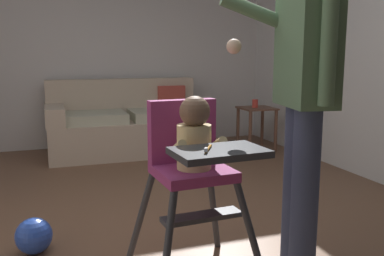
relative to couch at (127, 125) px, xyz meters
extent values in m
cube|color=brown|center=(-0.21, -2.47, -0.38)|extent=(5.89, 7.53, 0.10)
cube|color=silver|center=(-0.21, 0.52, 1.04)|extent=(5.09, 0.06, 2.74)
cube|color=beige|center=(-0.01, -0.06, -0.13)|extent=(1.79, 0.84, 0.40)
cube|color=beige|center=(-0.01, 0.27, 0.30)|extent=(1.79, 0.22, 0.46)
cube|color=beige|center=(-0.81, -0.06, 0.17)|extent=(0.20, 0.84, 0.20)
cube|color=beige|center=(0.80, -0.06, 0.17)|extent=(0.20, 0.84, 0.20)
cube|color=beige|center=(-0.39, -0.11, 0.12)|extent=(0.69, 0.60, 0.11)
cube|color=beige|center=(0.37, -0.11, 0.12)|extent=(0.69, 0.60, 0.11)
cube|color=#B24238|center=(0.59, 0.14, 0.27)|extent=(0.35, 0.13, 0.34)
cylinder|color=#2E3136|center=(-0.41, -3.24, -0.06)|extent=(0.16, 0.18, 0.55)
cylinder|color=#2E3136|center=(0.03, -3.21, -0.06)|extent=(0.18, 0.16, 0.55)
cylinder|color=#2E3136|center=(-0.44, -2.80, -0.06)|extent=(0.18, 0.16, 0.55)
cylinder|color=#2E3136|center=(0.00, -2.77, -0.06)|extent=(0.16, 0.18, 0.55)
cube|color=#8B2F68|center=(-0.21, -3.01, 0.24)|extent=(0.38, 0.38, 0.05)
cube|color=#8B2F68|center=(-0.22, -2.86, 0.42)|extent=(0.36, 0.09, 0.33)
cube|color=#2E3136|center=(-0.19, -3.30, 0.40)|extent=(0.42, 0.29, 0.03)
cube|color=#2E3136|center=(-0.20, -3.11, 0.04)|extent=(0.41, 0.13, 0.02)
cylinder|color=#E2C788|center=(-0.21, -3.03, 0.37)|extent=(0.18, 0.18, 0.22)
sphere|color=brown|center=(-0.20, -3.04, 0.55)|extent=(0.15, 0.15, 0.15)
cylinder|color=#E2C788|center=(-0.31, -3.07, 0.38)|extent=(0.05, 0.15, 0.10)
cylinder|color=#E2C788|center=(-0.10, -3.06, 0.38)|extent=(0.05, 0.15, 0.10)
cylinder|color=#C67A23|center=(-0.24, -3.30, 0.42)|extent=(0.08, 0.12, 0.01)
cube|color=white|center=(-0.27, -3.35, 0.43)|extent=(0.02, 0.03, 0.02)
cylinder|color=#36415F|center=(0.36, -3.05, 0.11)|extent=(0.14, 0.14, 0.89)
cylinder|color=#36415F|center=(0.34, -3.17, 0.11)|extent=(0.14, 0.14, 0.89)
cube|color=#537552|center=(0.35, -3.11, 0.86)|extent=(0.27, 0.43, 0.60)
cylinder|color=#537552|center=(0.22, -2.91, 1.02)|extent=(0.48, 0.16, 0.23)
sphere|color=beige|center=(0.07, -2.88, 0.86)|extent=(0.08, 0.08, 0.08)
cylinder|color=#537552|center=(0.31, -3.35, 0.86)|extent=(0.07, 0.07, 0.54)
sphere|color=#284CB7|center=(-1.00, -2.44, -0.23)|extent=(0.21, 0.21, 0.21)
cube|color=brown|center=(1.53, -0.36, 0.18)|extent=(0.40, 0.40, 0.02)
cylinder|color=brown|center=(1.36, -0.53, -0.08)|extent=(0.04, 0.04, 0.50)
cylinder|color=brown|center=(1.70, -0.53, -0.08)|extent=(0.04, 0.04, 0.50)
cylinder|color=brown|center=(1.36, -0.19, -0.08)|extent=(0.04, 0.04, 0.50)
cylinder|color=brown|center=(1.70, -0.19, -0.08)|extent=(0.04, 0.04, 0.50)
cylinder|color=#D13D33|center=(1.50, -0.36, 0.24)|extent=(0.07, 0.07, 0.10)
camera|label=1|loc=(-0.88, -4.96, 0.82)|focal=39.78mm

